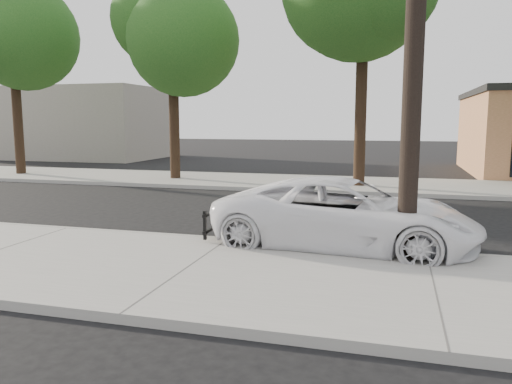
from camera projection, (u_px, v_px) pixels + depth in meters
ground at (256, 225)px, 12.66m from camera, size 120.00×120.00×0.00m
near_sidewalk at (188, 271)px, 8.55m from camera, size 90.00×4.40×0.15m
far_sidewalk at (311, 183)px, 20.76m from camera, size 90.00×5.00×0.15m
curb_near at (229, 241)px, 10.65m from camera, size 90.00×0.12×0.16m
building_far at (68, 123)px, 36.73m from camera, size 14.00×8.00×5.00m
tree_a at (13, 36)px, 22.93m from camera, size 4.65×4.50×9.00m
tree_b at (175, 37)px, 21.04m from camera, size 4.34×4.20×8.45m
tree_c at (369, 4)px, 18.39m from camera, size 4.96×4.80×9.55m
police_cruiser at (345, 214)px, 10.20m from camera, size 5.50×2.89×1.48m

